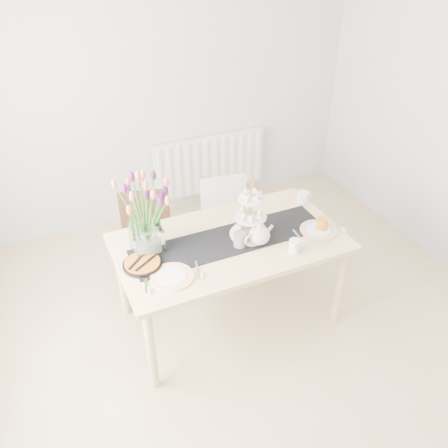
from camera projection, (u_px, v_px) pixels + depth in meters
name	position (u px, v px, depth m)	size (l,w,h in m)	color
room_shell	(277.00, 209.00, 2.65)	(4.50, 4.50, 4.50)	tan
radiator	(210.00, 164.00, 4.94)	(1.20, 0.08, 0.60)	white
dining_table	(230.00, 249.00, 3.38)	(1.60, 0.90, 0.75)	tan
chair_brown	(147.00, 234.00, 3.87)	(0.49, 0.49, 0.82)	#342013
chair_white	(226.00, 217.00, 4.10)	(0.46, 0.46, 0.80)	silver
table_runner	(230.00, 240.00, 3.33)	(1.40, 0.35, 0.01)	black
tulip_vase	(143.00, 201.00, 3.02)	(0.71, 0.71, 0.61)	silver
cake_stand	(250.00, 221.00, 3.31)	(0.29, 0.29, 0.42)	gold
teapot	(259.00, 235.00, 3.26)	(0.24, 0.20, 0.16)	white
cream_jug	(303.00, 198.00, 3.72)	(0.09, 0.09, 0.09)	white
tart_tin	(142.00, 264.00, 3.09)	(0.26, 0.26, 0.03)	black
mug_grey	(240.00, 240.00, 3.25)	(0.09, 0.09, 0.11)	slate
mug_white	(295.00, 246.00, 3.20)	(0.08, 0.08, 0.10)	silver
mug_orange	(322.00, 225.00, 3.41)	(0.08, 0.08, 0.10)	orange
plate_left	(172.00, 277.00, 3.00)	(0.28, 0.28, 0.01)	white
plate_right	(318.00, 230.00, 3.42)	(0.27, 0.27, 0.01)	white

